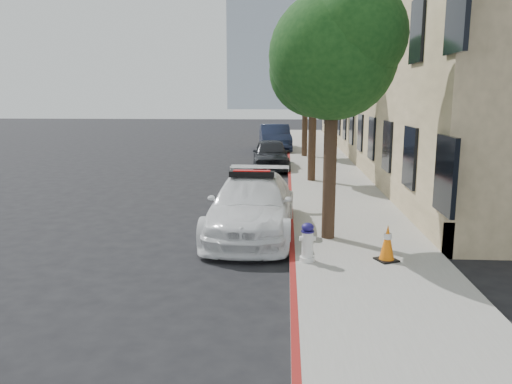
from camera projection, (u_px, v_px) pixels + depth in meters
The scene contains 13 objects.
ground at pixel (216, 221), 13.78m from camera, with size 120.00×120.00×0.00m, color black.
sidewalk at pixel (322, 168), 23.35m from camera, with size 3.20×50.00×0.15m, color gray.
curb_strip at pixel (289, 167), 23.44m from camera, with size 0.12×50.00×0.15m, color maroon.
building at pixel (422, 65), 26.98m from camera, with size 8.00×36.00×10.00m, color tan.
tower_right at pixel (313, 29), 141.34m from camera, with size 14.00×14.00×44.00m, color #9EA8B7.
tree_near at pixel (334, 54), 10.82m from camera, with size 2.92×2.82×5.62m.
tree_mid at pixel (314, 75), 18.68m from camera, with size 2.77×2.64×5.43m.
tree_far at pixel (306, 77), 26.47m from camera, with size 3.10×3.00×5.81m.
police_car at pixel (252, 205), 12.35m from camera, with size 2.17×5.05×1.60m.
parked_car_mid at pixel (271, 154), 23.22m from camera, with size 1.66×4.13×1.41m, color black.
parked_car_far at pixel (275, 138), 30.79m from camera, with size 1.74×4.99×1.64m, color #151C34.
fire_hydrant at pixel (307, 243), 9.87m from camera, with size 0.33×0.30×0.78m.
traffic_cone at pixel (387, 243), 9.91m from camera, with size 0.51×0.51×0.74m.
Camera 1 is at (1.91, -13.28, 3.40)m, focal length 35.00 mm.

